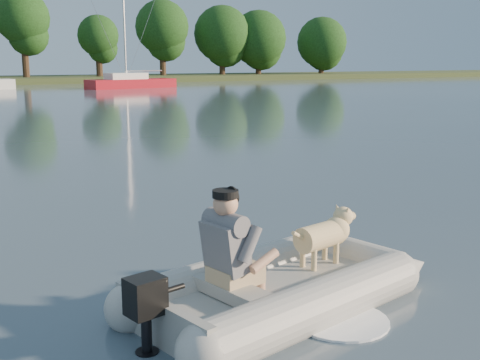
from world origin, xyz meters
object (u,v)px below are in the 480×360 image
man (227,243)px  sailboat (131,83)px  dog (320,241)px  dinghy (282,247)px

man → sailboat: 47.70m
dog → man: bearing=180.0°
man → dog: man is taller
dinghy → dog: size_ratio=5.13×
sailboat → dinghy: bearing=-116.8°
man → dog: size_ratio=1.16×
dinghy → dog: dinghy is taller
man → sailboat: sailboat is taller
man → dog: 1.41m
dinghy → dog: (0.62, 0.23, -0.08)m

